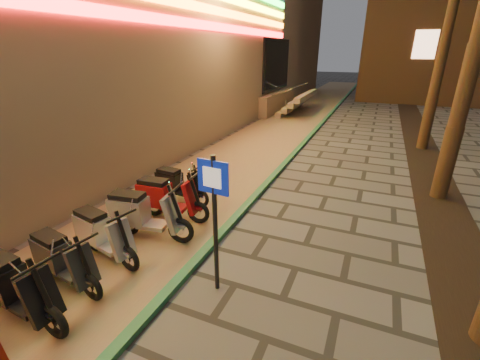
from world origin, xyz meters
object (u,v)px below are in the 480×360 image
at_px(scooter_4, 13,286).
at_px(scooter_5, 61,259).
at_px(scooter_8, 165,197).
at_px(scooter_7, 141,213).
at_px(scooter_6, 101,233).
at_px(scooter_9, 177,184).
at_px(pedestrian_sign, 214,208).

relative_size(scooter_4, scooter_5, 1.11).
bearing_deg(scooter_8, scooter_4, -99.12).
height_order(scooter_4, scooter_7, scooter_7).
height_order(scooter_5, scooter_8, scooter_8).
height_order(scooter_4, scooter_6, scooter_4).
height_order(scooter_4, scooter_5, scooter_4).
height_order(scooter_6, scooter_9, scooter_6).
bearing_deg(scooter_5, pedestrian_sign, 28.88).
bearing_deg(scooter_6, scooter_5, -80.16).
height_order(scooter_7, scooter_9, scooter_7).
height_order(pedestrian_sign, scooter_4, pedestrian_sign).
height_order(scooter_5, scooter_6, scooter_6).
xyz_separation_m(pedestrian_sign, scooter_8, (-2.19, 1.68, -0.96)).
distance_m(scooter_5, scooter_7, 1.71).
bearing_deg(scooter_5, scooter_9, 99.57).
distance_m(scooter_5, scooter_9, 3.46).
xyz_separation_m(scooter_5, scooter_7, (0.28, 1.69, 0.07)).
distance_m(scooter_4, scooter_6, 1.63).
distance_m(pedestrian_sign, scooter_5, 2.76).
bearing_deg(scooter_5, scooter_6, 97.30).
relative_size(scooter_6, scooter_9, 1.05).
relative_size(scooter_4, scooter_6, 1.07).
height_order(pedestrian_sign, scooter_6, pedestrian_sign).
distance_m(scooter_5, scooter_8, 2.58).
bearing_deg(scooter_6, pedestrian_sign, 12.43).
relative_size(scooter_6, scooter_7, 0.90).
relative_size(scooter_7, scooter_8, 1.04).
xyz_separation_m(pedestrian_sign, scooter_7, (-2.14, 0.80, -0.94)).
bearing_deg(scooter_4, scooter_8, 90.65).
xyz_separation_m(pedestrian_sign, scooter_5, (-2.41, -0.88, -1.02)).
distance_m(pedestrian_sign, scooter_7, 2.47).
distance_m(scooter_7, scooter_9, 1.80).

